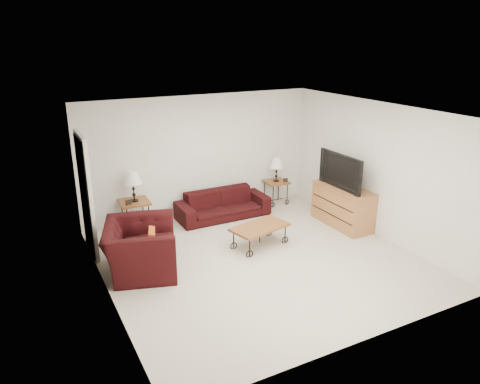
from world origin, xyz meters
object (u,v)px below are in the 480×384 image
armchair (141,248)px  television (345,171)px  sofa (223,204)px  lamp_left (133,186)px  coffee_table (260,236)px  side_table_left (136,215)px  backpack (260,202)px  lamp_right (276,170)px  tv_stand (343,206)px  side_table_right (276,192)px

armchair → television: size_ratio=1.05×
sofa → lamp_left: lamp_left is taller
sofa → coffee_table: 1.57m
side_table_left → backpack: 2.63m
lamp_left → armchair: (-0.37, -1.67, -0.49)m
sofa → lamp_right: lamp_right is taller
sofa → lamp_left: bearing=174.3°
side_table_left → tv_stand: 4.09m
side_table_right → tv_stand: bearing=-72.0°
tv_stand → sofa: bearing=142.8°
side_table_left → television: size_ratio=0.50×
side_table_left → side_table_right: bearing=0.0°
backpack → lamp_right: bearing=42.9°
television → backpack: 1.96m
tv_stand → television: 0.74m
side_table_right → sofa: bearing=-172.7°
sofa → armchair: (-2.16, -1.49, 0.12)m
armchair → tv_stand: (4.11, 0.01, -0.01)m
tv_stand → side_table_left: bearing=156.1°
side_table_right → tv_stand: tv_stand is taller
armchair → backpack: 3.27m
tv_stand → backpack: size_ratio=2.81×
lamp_left → side_table_left: bearing=0.0°
lamp_right → sofa: bearing=-172.7°
coffee_table → backpack: backpack is taller
armchair → coffee_table: bearing=-74.7°
lamp_left → lamp_right: (3.20, 0.00, -0.10)m
armchair → tv_stand: size_ratio=0.94×
lamp_left → backpack: (2.61, -0.32, -0.66)m
lamp_left → television: size_ratio=0.50×
coffee_table → sofa: bearing=89.7°
side_table_left → tv_stand: bearing=-23.9°
tv_stand → television: bearing=180.0°
lamp_right → side_table_right: bearing=0.0°
coffee_table → television: television is taller
side_table_left → tv_stand: tv_stand is taller
tv_stand → backpack: 1.76m
side_table_left → lamp_right: lamp_right is taller
armchair → backpack: armchair is taller
lamp_right → backpack: bearing=-151.8°
sofa → tv_stand: size_ratio=1.45×
side_table_right → armchair: 3.94m
sofa → coffee_table: bearing=-90.3°
armchair → side_table_left: bearing=4.9°
side_table_left → television: television is taller
sofa → side_table_left: side_table_left is taller
sofa → tv_stand: bearing=-37.2°
coffee_table → television: 2.15m
television → lamp_right: bearing=-162.6°
backpack → side_table_right: bearing=42.9°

